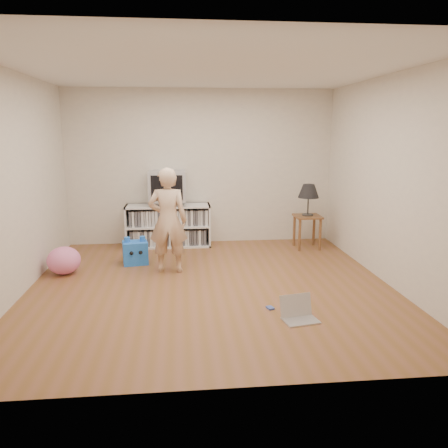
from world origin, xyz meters
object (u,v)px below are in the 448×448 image
at_px(dvd_deck, 168,203).
at_px(table_lamp, 309,192).
at_px(crt_tv, 167,186).
at_px(person, 168,221).
at_px(laptop, 298,313).
at_px(media_unit, 168,225).
at_px(side_table, 307,223).
at_px(plush_pink, 64,260).
at_px(plush_blue, 135,252).

bearing_deg(dvd_deck, table_lamp, -9.20).
height_order(dvd_deck, crt_tv, crt_tv).
xyz_separation_m(crt_tv, person, (0.04, -1.39, -0.30)).
xyz_separation_m(crt_tv, table_lamp, (2.29, -0.37, -0.08)).
xyz_separation_m(dvd_deck, person, (0.04, -1.39, -0.01)).
distance_m(person, laptop, 2.28).
distance_m(media_unit, side_table, 2.32).
relative_size(side_table, plush_pink, 1.24).
xyz_separation_m(person, plush_blue, (-0.50, 0.41, -0.55)).
relative_size(dvd_deck, person, 0.31).
bearing_deg(dvd_deck, person, -88.41).
height_order(table_lamp, plush_blue, table_lamp).
height_order(laptop, plush_pink, plush_pink).
height_order(dvd_deck, plush_blue, dvd_deck).
relative_size(dvd_deck, plush_pink, 1.02).
height_order(crt_tv, plush_blue, crt_tv).
distance_m(crt_tv, plush_pink, 2.10).
xyz_separation_m(table_lamp, plush_blue, (-2.74, -0.61, -0.77)).
distance_m(side_table, plush_blue, 2.82).
relative_size(media_unit, dvd_deck, 3.11).
distance_m(side_table, laptop, 2.89).
relative_size(dvd_deck, plush_blue, 1.11).
relative_size(side_table, table_lamp, 1.07).
relative_size(side_table, laptop, 1.38).
xyz_separation_m(person, plush_pink, (-1.42, 0.04, -0.53)).
height_order(person, laptop, person).
xyz_separation_m(media_unit, plush_blue, (-0.46, -1.00, -0.18)).
bearing_deg(media_unit, dvd_deck, -90.00).
bearing_deg(media_unit, plush_pink, -135.24).
bearing_deg(dvd_deck, crt_tv, -90.00).
bearing_deg(person, side_table, -151.38).
distance_m(crt_tv, side_table, 2.39).
bearing_deg(laptop, media_unit, 103.10).
bearing_deg(crt_tv, plush_pink, -135.64).
xyz_separation_m(dvd_deck, table_lamp, (2.29, -0.37, 0.21)).
bearing_deg(dvd_deck, laptop, -65.65).
height_order(media_unit, table_lamp, table_lamp).
distance_m(dvd_deck, plush_pink, 2.01).
bearing_deg(media_unit, laptop, -65.76).
relative_size(crt_tv, plush_pink, 1.35).
relative_size(dvd_deck, laptop, 1.13).
bearing_deg(plush_pink, crt_tv, 44.36).
xyz_separation_m(media_unit, dvd_deck, (0.00, -0.02, 0.39)).
distance_m(table_lamp, plush_pink, 3.87).
xyz_separation_m(crt_tv, plush_pink, (-1.38, -1.35, -0.83)).
distance_m(dvd_deck, side_table, 2.34).
bearing_deg(laptop, plush_pink, 136.74).
height_order(dvd_deck, person, person).
bearing_deg(crt_tv, media_unit, 90.00).
height_order(table_lamp, plush_pink, table_lamp).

